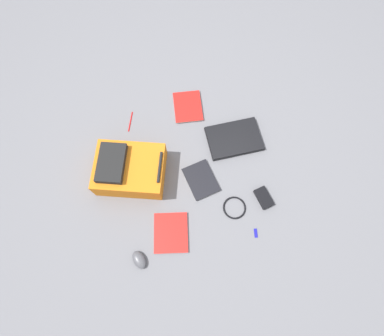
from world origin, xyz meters
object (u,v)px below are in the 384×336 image
Objects in this scene: book_blue at (201,180)px; usb_stick at (256,233)px; book_comic at (171,233)px; cable_coil at (234,208)px; power_brick at (264,198)px; laptop at (234,139)px; backpack at (129,169)px; book_manual at (188,107)px; pen_black at (130,121)px; computer_mouse at (139,260)px.

book_blue reaches higher than usb_stick.
cable_coil is (0.41, 0.06, -0.00)m from book_comic.
cable_coil is at bearing -174.84° from power_brick.
power_brick reaches higher than book_blue.
usb_stick is at bearing -93.90° from laptop.
book_manual is (0.45, 0.39, -0.08)m from backpack.
book_comic reaches higher than pen_black.
backpack is at bearing 161.10° from book_blue.
book_manual is at bearing 128.20° from laptop.
backpack is 3.76× the size of power_brick.
laptop is 1.38× the size of book_blue.
backpack is 1.91× the size of book_blue.
laptop is 0.46m from cable_coil.
cable_coil is (-0.12, -0.44, -0.01)m from laptop.
pen_black is at bearing 98.15° from book_comic.
laptop reaches higher than cable_coil.
computer_mouse is 0.69m from usb_stick.
book_manual is 0.76m from cable_coil.
computer_mouse is 0.90m from pen_black.
pen_black is at bearing 81.78° from backpack.
book_blue is at bearing -18.90° from backpack.
computer_mouse reaches higher than power_brick.
book_manual is 1.98× the size of power_brick.
cable_coil is 0.19m from power_brick.
laptop is at bearing 20.60° from computer_mouse.
pen_black is at bearing 155.88° from laptop.
computer_mouse is 0.84× the size of power_brick.
book_blue is at bearing 149.76° from power_brick.
computer_mouse is at bearing -152.14° from book_comic.
backpack is at bearing -139.61° from book_manual.
book_comic is (0.17, -0.42, -0.08)m from backpack.
backpack is 0.46m from book_comic.
laptop reaches higher than book_comic.
computer_mouse reaches higher than usb_stick.
book_blue is (0.25, 0.28, 0.00)m from book_comic.
laptop is at bearing 6.59° from backpack.
power_brick is at bearing 5.16° from cable_coil.
backpack is 0.85m from usb_stick.
laptop is 1.30× the size of book_comic.
book_blue is (-0.04, -0.53, 0.00)m from book_manual.
usb_stick is at bearing -77.82° from book_manual.
book_comic is 0.50m from usb_stick.
laptop is 0.70m from pen_black.
laptop is 3.23× the size of computer_mouse.
book_manual is (0.29, 0.81, 0.00)m from book_comic.
laptop is 0.36m from book_blue.
pen_black reaches higher than usb_stick.
cable_coil is (0.16, -0.22, -0.00)m from book_blue.
book_blue is at bearing -54.58° from pen_black.
book_blue is 0.60m from computer_mouse.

